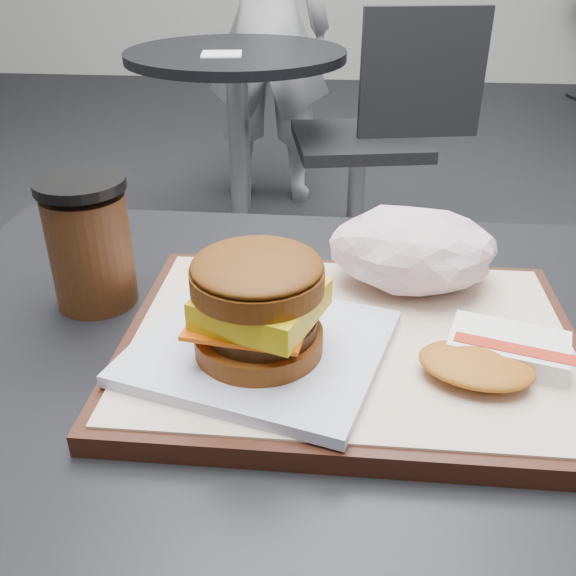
# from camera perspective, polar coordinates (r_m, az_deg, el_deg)

# --- Properties ---
(customer_table) EXTENTS (0.80, 0.60, 0.77)m
(customer_table) POSITION_cam_1_polar(r_m,az_deg,el_deg) (0.67, 2.68, -18.98)
(customer_table) COLOR #A5A5AA
(customer_table) RESTS_ON ground
(serving_tray) EXTENTS (0.38, 0.28, 0.02)m
(serving_tray) POSITION_cam_1_polar(r_m,az_deg,el_deg) (0.55, 5.55, -5.05)
(serving_tray) COLOR black
(serving_tray) RESTS_ON customer_table
(breakfast_sandwich) EXTENTS (0.23, 0.21, 0.09)m
(breakfast_sandwich) POSITION_cam_1_polar(r_m,az_deg,el_deg) (0.49, -2.57, -2.42)
(breakfast_sandwich) COLOR white
(breakfast_sandwich) RESTS_ON serving_tray
(hash_brown) EXTENTS (0.13, 0.11, 0.02)m
(hash_brown) POSITION_cam_1_polar(r_m,az_deg,el_deg) (0.52, 17.84, -5.70)
(hash_brown) COLOR white
(hash_brown) RESTS_ON serving_tray
(crumpled_wrapper) EXTENTS (0.15, 0.12, 0.07)m
(crumpled_wrapper) POSITION_cam_1_polar(r_m,az_deg,el_deg) (0.61, 11.06, 3.39)
(crumpled_wrapper) COLOR silver
(crumpled_wrapper) RESTS_ON serving_tray
(coffee_cup) EXTENTS (0.08, 0.08, 0.12)m
(coffee_cup) POSITION_cam_1_polar(r_m,az_deg,el_deg) (0.62, -17.21, 3.70)
(coffee_cup) COLOR #3E200F
(coffee_cup) RESTS_ON customer_table
(neighbor_table) EXTENTS (0.70, 0.70, 0.75)m
(neighbor_table) POSITION_cam_1_polar(r_m,az_deg,el_deg) (2.19, -4.46, 15.21)
(neighbor_table) COLOR black
(neighbor_table) RESTS_ON ground
(napkin) EXTENTS (0.14, 0.14, 0.00)m
(napkin) POSITION_cam_1_polar(r_m,az_deg,el_deg) (2.07, -5.92, 19.99)
(napkin) COLOR white
(napkin) RESTS_ON neighbor_table
(neighbor_chair) EXTENTS (0.63, 0.49, 0.88)m
(neighbor_chair) POSITION_cam_1_polar(r_m,az_deg,el_deg) (2.21, 8.20, 14.04)
(neighbor_chair) COLOR #B1B2B7
(neighbor_chair) RESTS_ON ground
(patron) EXTENTS (0.54, 0.37, 1.46)m
(patron) POSITION_cam_1_polar(r_m,az_deg,el_deg) (2.84, -1.93, 22.19)
(patron) COLOR silver
(patron) RESTS_ON ground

